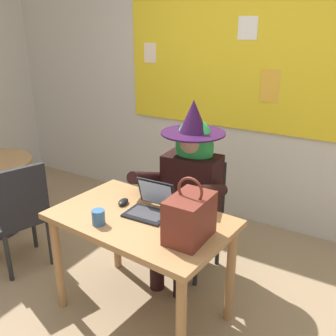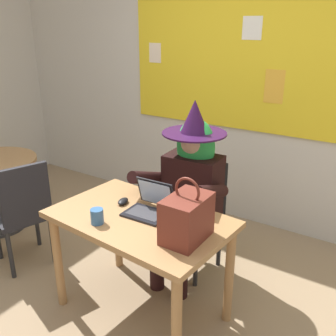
{
  "view_description": "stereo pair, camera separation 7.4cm",
  "coord_description": "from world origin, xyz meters",
  "px_view_note": "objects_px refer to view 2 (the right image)",
  "views": [
    {
      "loc": [
        1.27,
        -1.58,
        1.9
      ],
      "look_at": [
        0.03,
        0.46,
        0.98
      ],
      "focal_mm": 40.46,
      "sensor_mm": 36.0,
      "label": 1
    },
    {
      "loc": [
        1.33,
        -1.55,
        1.9
      ],
      "look_at": [
        0.03,
        0.46,
        0.98
      ],
      "focal_mm": 40.46,
      "sensor_mm": 36.0,
      "label": 2
    }
  ],
  "objects_px": {
    "desk_main": "(140,232)",
    "laptop": "(150,206)",
    "computer_mouse": "(123,201)",
    "handbag": "(187,218)",
    "chair_at_desk": "(197,209)",
    "person_costumed": "(189,182)",
    "chair_spare_by_window": "(23,209)",
    "coffee_mug": "(97,216)"
  },
  "relations": [
    {
      "from": "chair_at_desk",
      "to": "computer_mouse",
      "type": "bearing_deg",
      "value": -15.2
    },
    {
      "from": "laptop",
      "to": "computer_mouse",
      "type": "height_order",
      "value": "laptop"
    },
    {
      "from": "coffee_mug",
      "to": "computer_mouse",
      "type": "bearing_deg",
      "value": 97.97
    },
    {
      "from": "coffee_mug",
      "to": "chair_spare_by_window",
      "type": "relative_size",
      "value": 0.1
    },
    {
      "from": "chair_at_desk",
      "to": "chair_spare_by_window",
      "type": "xyz_separation_m",
      "value": [
        -1.15,
        -0.78,
        0.01
      ]
    },
    {
      "from": "person_costumed",
      "to": "coffee_mug",
      "type": "xyz_separation_m",
      "value": [
        -0.19,
        -0.8,
        0.01
      ]
    },
    {
      "from": "computer_mouse",
      "to": "person_costumed",
      "type": "bearing_deg",
      "value": 50.9
    },
    {
      "from": "desk_main",
      "to": "person_costumed",
      "type": "height_order",
      "value": "person_costumed"
    },
    {
      "from": "chair_at_desk",
      "to": "chair_spare_by_window",
      "type": "height_order",
      "value": "chair_spare_by_window"
    },
    {
      "from": "person_costumed",
      "to": "handbag",
      "type": "bearing_deg",
      "value": 25.64
    },
    {
      "from": "computer_mouse",
      "to": "coffee_mug",
      "type": "height_order",
      "value": "coffee_mug"
    },
    {
      "from": "computer_mouse",
      "to": "handbag",
      "type": "xyz_separation_m",
      "value": [
        0.59,
        -0.15,
        0.12
      ]
    },
    {
      "from": "chair_at_desk",
      "to": "computer_mouse",
      "type": "height_order",
      "value": "chair_at_desk"
    },
    {
      "from": "person_costumed",
      "to": "handbag",
      "type": "xyz_separation_m",
      "value": [
        0.36,
        -0.65,
        0.1
      ]
    },
    {
      "from": "desk_main",
      "to": "computer_mouse",
      "type": "relative_size",
      "value": 11.46
    },
    {
      "from": "handbag",
      "to": "coffee_mug",
      "type": "bearing_deg",
      "value": -165.17
    },
    {
      "from": "person_costumed",
      "to": "laptop",
      "type": "distance_m",
      "value": 0.51
    },
    {
      "from": "chair_at_desk",
      "to": "laptop",
      "type": "xyz_separation_m",
      "value": [
        -0.01,
        -0.63,
        0.29
      ]
    },
    {
      "from": "desk_main",
      "to": "laptop",
      "type": "height_order",
      "value": "laptop"
    },
    {
      "from": "desk_main",
      "to": "person_costumed",
      "type": "bearing_deg",
      "value": 87.55
    },
    {
      "from": "chair_spare_by_window",
      "to": "coffee_mug",
      "type": "bearing_deg",
      "value": -170.57
    },
    {
      "from": "chair_at_desk",
      "to": "person_costumed",
      "type": "xyz_separation_m",
      "value": [
        -0.0,
        -0.12,
        0.28
      ]
    },
    {
      "from": "coffee_mug",
      "to": "chair_spare_by_window",
      "type": "height_order",
      "value": "chair_spare_by_window"
    },
    {
      "from": "desk_main",
      "to": "laptop",
      "type": "distance_m",
      "value": 0.18
    },
    {
      "from": "person_costumed",
      "to": "desk_main",
      "type": "bearing_deg",
      "value": -5.57
    },
    {
      "from": "handbag",
      "to": "chair_spare_by_window",
      "type": "bearing_deg",
      "value": -179.93
    },
    {
      "from": "laptop",
      "to": "computer_mouse",
      "type": "relative_size",
      "value": 2.72
    },
    {
      "from": "person_costumed",
      "to": "computer_mouse",
      "type": "height_order",
      "value": "person_costumed"
    },
    {
      "from": "handbag",
      "to": "coffee_mug",
      "type": "height_order",
      "value": "handbag"
    },
    {
      "from": "handbag",
      "to": "computer_mouse",
      "type": "bearing_deg",
      "value": 165.58
    },
    {
      "from": "person_costumed",
      "to": "coffee_mug",
      "type": "bearing_deg",
      "value": -16.39
    },
    {
      "from": "person_costumed",
      "to": "chair_spare_by_window",
      "type": "height_order",
      "value": "person_costumed"
    },
    {
      "from": "desk_main",
      "to": "chair_at_desk",
      "type": "height_order",
      "value": "chair_at_desk"
    },
    {
      "from": "laptop",
      "to": "coffee_mug",
      "type": "xyz_separation_m",
      "value": [
        -0.18,
        -0.29,
        0.0
      ]
    },
    {
      "from": "desk_main",
      "to": "laptop",
      "type": "xyz_separation_m",
      "value": [
        0.02,
        0.08,
        0.16
      ]
    },
    {
      "from": "desk_main",
      "to": "coffee_mug",
      "type": "relative_size",
      "value": 12.54
    },
    {
      "from": "chair_spare_by_window",
      "to": "handbag",
      "type": "bearing_deg",
      "value": -161.96
    },
    {
      "from": "person_costumed",
      "to": "handbag",
      "type": "height_order",
      "value": "person_costumed"
    },
    {
      "from": "chair_at_desk",
      "to": "chair_spare_by_window",
      "type": "distance_m",
      "value": 1.39
    },
    {
      "from": "chair_spare_by_window",
      "to": "person_costumed",
      "type": "bearing_deg",
      "value": -132.13
    },
    {
      "from": "person_costumed",
      "to": "computer_mouse",
      "type": "bearing_deg",
      "value": -27.7
    },
    {
      "from": "chair_at_desk",
      "to": "handbag",
      "type": "relative_size",
      "value": 2.39
    }
  ]
}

